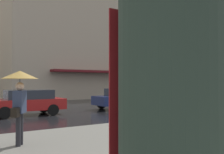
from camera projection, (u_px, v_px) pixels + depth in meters
haussmann_block_corner at (86, 21)px, 36.92m from camera, size 18.52×23.69×22.19m
billboard_column at (171, 74)px, 2.82m from camera, size 1.24×1.24×3.44m
car_navy at (124, 98)px, 17.54m from camera, size 1.85×4.10×1.41m
car_black at (149, 94)px, 22.72m from camera, size 1.85×4.10×1.41m
car_red at (27, 102)px, 13.99m from camera, size 1.85×4.10×1.41m
pedestrian_with_floral_umbrella at (20, 87)px, 6.70m from camera, size 0.96×0.96×1.98m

